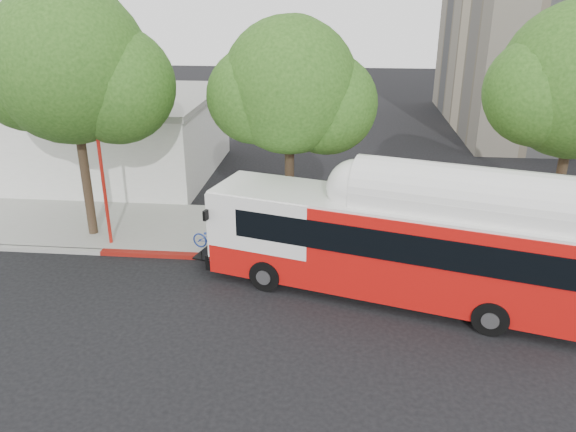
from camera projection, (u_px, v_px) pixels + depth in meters
ground at (303, 321)px, 17.11m from camera, size 120.00×120.00×0.00m
sidewalk at (315, 233)px, 23.08m from camera, size 60.00×5.00×0.15m
curb_strip at (311, 261)px, 20.68m from camera, size 60.00×0.30×0.15m
red_curb_segment at (231, 258)px, 20.95m from camera, size 10.00×0.32×0.16m
street_tree_left at (84, 71)px, 20.52m from camera, size 6.67×5.80×9.74m
street_tree_mid at (301, 92)px, 20.54m from camera, size 5.75×5.00×8.62m
low_commercial_bldg at (65, 133)px, 30.47m from camera, size 16.20×10.20×4.25m
transit_bus at (391, 247)px, 17.93m from camera, size 12.74×5.65×3.73m
signal_pole at (104, 188)px, 21.21m from camera, size 0.13×0.44×4.66m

